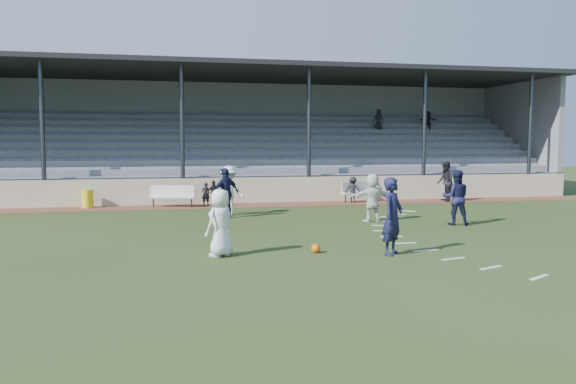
% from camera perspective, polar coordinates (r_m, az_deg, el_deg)
% --- Properties ---
extents(ground, '(90.00, 90.00, 0.00)m').
position_cam_1_polar(ground, '(15.37, 1.97, -5.63)').
color(ground, '#273A18').
rests_on(ground, ground).
extents(cinder_track, '(34.00, 2.00, 0.02)m').
position_cam_1_polar(cinder_track, '(25.57, -3.78, -1.35)').
color(cinder_track, brown).
rests_on(cinder_track, ground).
extents(retaining_wall, '(34.00, 0.18, 1.20)m').
position_cam_1_polar(retaining_wall, '(26.55, -4.11, 0.16)').
color(retaining_wall, beige).
rests_on(retaining_wall, ground).
extents(bench_left, '(2.03, 0.97, 0.95)m').
position_cam_1_polar(bench_left, '(25.28, -11.68, -0.21)').
color(bench_left, silver).
rests_on(bench_left, cinder_track).
extents(bench_right, '(2.03, 1.02, 0.95)m').
position_cam_1_polar(bench_right, '(27.21, 7.25, 0.22)').
color(bench_right, silver).
rests_on(bench_right, cinder_track).
extents(trash_bin, '(0.49, 0.49, 0.79)m').
position_cam_1_polar(trash_bin, '(25.96, -19.69, -0.64)').
color(trash_bin, yellow).
rests_on(trash_bin, cinder_track).
extents(football, '(0.24, 0.24, 0.24)m').
position_cam_1_polar(football, '(14.57, 2.85, -5.74)').
color(football, '#D5560C').
rests_on(football, ground).
extents(player_white_lead, '(0.99, 0.94, 1.70)m').
position_cam_1_polar(player_white_lead, '(14.12, -6.88, -3.12)').
color(player_white_lead, white).
rests_on(player_white_lead, ground).
extents(player_navy_lead, '(0.85, 0.84, 1.97)m').
position_cam_1_polar(player_navy_lead, '(14.43, 10.58, -2.44)').
color(player_navy_lead, '#131636').
rests_on(player_navy_lead, ground).
extents(player_navy_mid, '(1.12, 1.00, 1.91)m').
position_cam_1_polar(player_navy_mid, '(20.27, 16.69, -0.54)').
color(player_navy_mid, '#131636').
rests_on(player_navy_mid, ground).
extents(player_white_wing, '(1.44, 1.15, 1.94)m').
position_cam_1_polar(player_white_wing, '(22.16, -6.00, 0.15)').
color(player_white_wing, white).
rests_on(player_white_wing, ground).
extents(player_navy_wing, '(1.20, 0.95, 1.90)m').
position_cam_1_polar(player_navy_wing, '(21.35, -6.32, -0.09)').
color(player_navy_wing, '#131636').
rests_on(player_navy_wing, ground).
extents(player_white_back, '(1.66, 0.68, 1.74)m').
position_cam_1_polar(player_white_back, '(20.48, 8.56, -0.56)').
color(player_white_back, white).
rests_on(player_white_back, ground).
extents(official, '(0.93, 1.09, 1.94)m').
position_cam_1_polar(official, '(28.08, 15.70, 1.05)').
color(official, black).
rests_on(official, cinder_track).
extents(sub_left_near, '(0.42, 0.32, 1.05)m').
position_cam_1_polar(sub_left_near, '(25.43, -8.37, -0.22)').
color(sub_left_near, black).
rests_on(sub_left_near, cinder_track).
extents(sub_left_far, '(0.73, 0.49, 1.15)m').
position_cam_1_polar(sub_left_far, '(25.38, -7.54, -0.11)').
color(sub_left_far, black).
rests_on(sub_left_far, cinder_track).
extents(sub_right, '(0.90, 0.70, 1.22)m').
position_cam_1_polar(sub_right, '(26.75, 6.60, 0.24)').
color(sub_right, black).
rests_on(sub_right, cinder_track).
extents(grandstand, '(34.60, 9.00, 6.61)m').
position_cam_1_polar(grandstand, '(31.13, -5.34, 3.82)').
color(grandstand, gray).
rests_on(grandstand, ground).
extents(penalty_arc, '(3.89, 14.63, 0.01)m').
position_cam_1_polar(penalty_arc, '(16.84, 15.75, -4.86)').
color(penalty_arc, silver).
rests_on(penalty_arc, ground).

